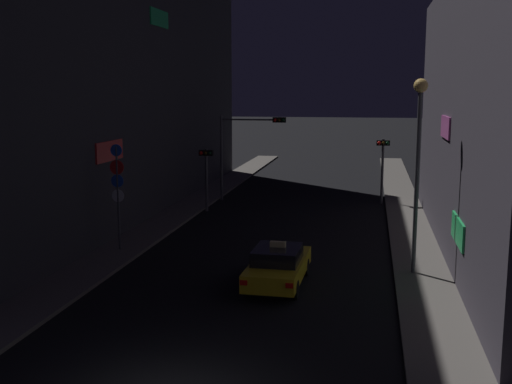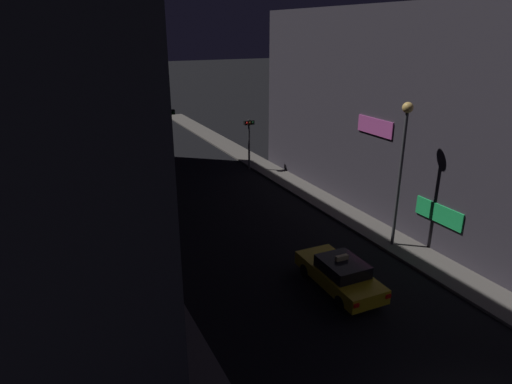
{
  "view_description": "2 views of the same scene",
  "coord_description": "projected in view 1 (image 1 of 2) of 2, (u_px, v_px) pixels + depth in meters",
  "views": [
    {
      "loc": [
        4.2,
        -12.07,
        6.88
      ],
      "look_at": [
        -0.91,
        15.57,
        2.26
      ],
      "focal_mm": 43.49,
      "sensor_mm": 36.0,
      "label": 1
    },
    {
      "loc": [
        -9.32,
        -4.24,
        10.45
      ],
      "look_at": [
        1.31,
        17.47,
        1.59
      ],
      "focal_mm": 31.39,
      "sensor_mm": 36.0,
      "label": 2
    }
  ],
  "objects": [
    {
      "name": "sidewalk_right",
      "position": [
        404.0,
        208.0,
        36.45
      ],
      "size": [
        2.08,
        53.47,
        0.13
      ],
      "primitive_type": "cube",
      "color": "#5B5651",
      "rests_on": "ground_plane"
    },
    {
      "name": "street_lamp_near_block",
      "position": [
        418.0,
        141.0,
        22.48
      ],
      "size": [
        0.51,
        0.51,
        7.17
      ],
      "color": "#47474C",
      "rests_on": "sidewalk_right"
    },
    {
      "name": "traffic_light_left_kerb",
      "position": [
        206.0,
        166.0,
        35.29
      ],
      "size": [
        0.8,
        0.42,
        3.62
      ],
      "color": "#47474C",
      "rests_on": "ground_plane"
    },
    {
      "name": "sign_pole_left",
      "position": [
        118.0,
        187.0,
        26.21
      ],
      "size": [
        0.62,
        0.1,
        4.52
      ],
      "color": "#47474C",
      "rests_on": "sidewalk_left"
    },
    {
      "name": "traffic_light_overhead",
      "position": [
        246.0,
        140.0,
        38.38
      ],
      "size": [
        4.14,
        0.42,
        5.35
      ],
      "color": "#47474C",
      "rests_on": "ground_plane"
    },
    {
      "name": "building_facade_left",
      "position": [
        96.0,
        2.0,
        34.08
      ],
      "size": [
        7.31,
        35.87,
        23.36
      ],
      "color": "#333338",
      "rests_on": "ground_plane"
    },
    {
      "name": "sidewalk_left",
      "position": [
        199.0,
        201.0,
        38.7
      ],
      "size": [
        2.08,
        53.47,
        0.13
      ],
      "primitive_type": "cube",
      "color": "#5B5651",
      "rests_on": "ground_plane"
    },
    {
      "name": "taxi",
      "position": [
        278.0,
        265.0,
        22.01
      ],
      "size": [
        1.92,
        4.5,
        1.62
      ],
      "color": "yellow",
      "rests_on": "ground_plane"
    },
    {
      "name": "traffic_light_right_kerb",
      "position": [
        383.0,
        158.0,
        37.58
      ],
      "size": [
        0.8,
        0.42,
        4.0
      ],
      "color": "#47474C",
      "rests_on": "ground_plane"
    }
  ]
}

